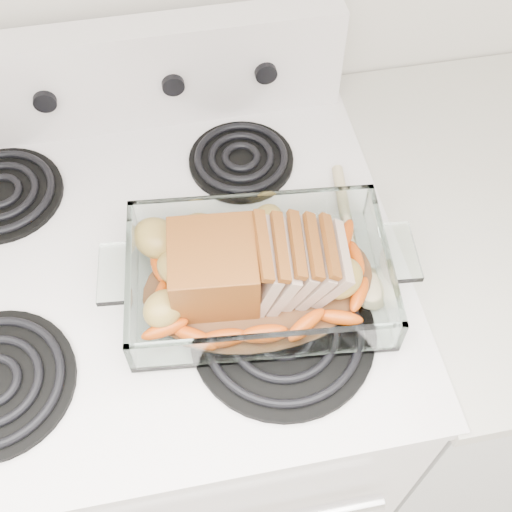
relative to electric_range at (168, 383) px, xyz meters
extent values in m
cube|color=white|center=(0.00, 0.00, -0.02)|extent=(0.76, 0.65, 0.92)
cube|color=white|center=(0.00, 0.00, 0.44)|extent=(0.78, 0.67, 0.02)
cube|color=white|center=(0.00, 0.29, 0.54)|extent=(0.76, 0.06, 0.18)
cylinder|color=black|center=(0.19, -0.16, 0.46)|extent=(0.25, 0.25, 0.01)
cylinder|color=black|center=(-0.19, 0.16, 0.46)|extent=(0.19, 0.19, 0.01)
cylinder|color=black|center=(0.19, 0.16, 0.46)|extent=(0.17, 0.17, 0.01)
cylinder|color=black|center=(-0.10, 0.26, 0.54)|extent=(0.04, 0.02, 0.04)
cylinder|color=black|center=(0.10, 0.26, 0.54)|extent=(0.04, 0.02, 0.04)
cylinder|color=black|center=(0.25, 0.26, 0.54)|extent=(0.04, 0.02, 0.04)
cube|color=silver|center=(0.66, 0.00, -0.03)|extent=(0.55, 0.65, 0.90)
cube|color=white|center=(0.17, -0.09, 0.47)|extent=(0.35, 0.23, 0.01)
cube|color=white|center=(0.17, -0.20, 0.50)|extent=(0.35, 0.01, 0.06)
cube|color=white|center=(0.17, 0.03, 0.50)|extent=(0.35, 0.01, 0.06)
cube|color=white|center=(0.00, -0.09, 0.50)|extent=(0.01, 0.23, 0.06)
cube|color=white|center=(0.34, -0.09, 0.50)|extent=(0.01, 0.23, 0.06)
cylinder|color=#56341D|center=(0.17, -0.09, 0.47)|extent=(0.20, 0.20, 0.00)
cube|color=#934C16|center=(0.11, -0.09, 0.52)|extent=(0.12, 0.12, 0.09)
cube|color=tan|center=(0.18, -0.09, 0.51)|extent=(0.04, 0.11, 0.09)
cube|color=tan|center=(0.20, -0.09, 0.51)|extent=(0.05, 0.11, 0.08)
cube|color=tan|center=(0.22, -0.09, 0.51)|extent=(0.05, 0.11, 0.08)
cube|color=tan|center=(0.24, -0.09, 0.51)|extent=(0.05, 0.10, 0.08)
cube|color=tan|center=(0.26, -0.09, 0.51)|extent=(0.05, 0.10, 0.07)
ellipsoid|color=#D64A0C|center=(0.02, -0.17, 0.48)|extent=(0.06, 0.02, 0.02)
ellipsoid|color=#D64A0C|center=(0.29, -0.17, 0.48)|extent=(0.06, 0.02, 0.02)
ellipsoid|color=#D64A0C|center=(0.34, -0.06, 0.48)|extent=(0.06, 0.02, 0.02)
ellipsoid|color=#D64A0C|center=(0.01, -0.04, 0.48)|extent=(0.06, 0.02, 0.02)
ellipsoid|color=#B89740|center=(0.01, 0.00, 0.49)|extent=(0.07, 0.06, 0.05)
ellipsoid|color=#B89740|center=(0.19, 0.01, 0.49)|extent=(0.07, 0.06, 0.05)
ellipsoid|color=#B89740|center=(0.30, -0.11, 0.49)|extent=(0.07, 0.06, 0.05)
cylinder|color=beige|center=(0.32, 0.01, 0.46)|extent=(0.04, 0.21, 0.02)
ellipsoid|color=beige|center=(0.32, -0.12, 0.46)|extent=(0.06, 0.07, 0.02)
camera|label=1|loc=(0.08, -0.55, 1.23)|focal=45.00mm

